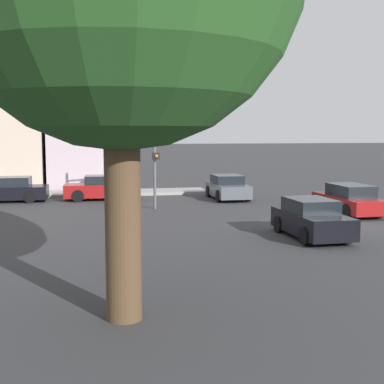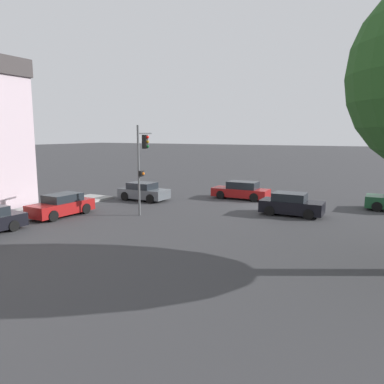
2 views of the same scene
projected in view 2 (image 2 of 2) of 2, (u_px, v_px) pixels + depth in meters
name	position (u px, v px, depth m)	size (l,w,h in m)	color
ground_plane	(265.00, 206.00, 27.48)	(300.00, 300.00, 0.00)	#333335
traffic_signal	(142.00, 157.00, 24.06)	(0.75, 2.05, 5.77)	#515456
crossing_car_0	(241.00, 191.00, 30.28)	(4.57, 1.88, 1.43)	maroon
crossing_car_1	(291.00, 205.00, 24.21)	(3.98, 1.91, 1.46)	black
crossing_car_3	(144.00, 192.00, 29.69)	(3.91, 1.93, 1.42)	#4C5156
parked_car_0	(62.00, 206.00, 23.95)	(1.95, 4.30, 1.42)	maroon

